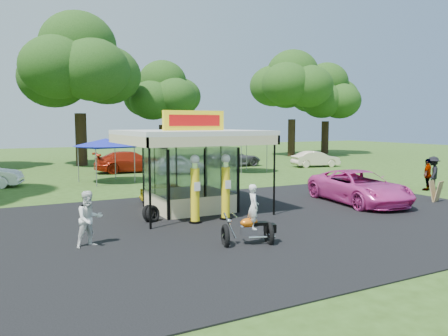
% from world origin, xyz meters
% --- Properties ---
extents(ground, '(120.00, 120.00, 0.00)m').
position_xyz_m(ground, '(0.00, 0.00, 0.00)').
color(ground, '#2F4A17').
rests_on(ground, ground).
extents(asphalt_apron, '(20.00, 14.00, 0.04)m').
position_xyz_m(asphalt_apron, '(0.00, 2.00, 0.02)').
color(asphalt_apron, black).
rests_on(asphalt_apron, ground).
extents(gas_station_kiosk, '(5.40, 5.40, 4.18)m').
position_xyz_m(gas_station_kiosk, '(-2.00, 4.99, 1.78)').
color(gas_station_kiosk, white).
rests_on(gas_station_kiosk, ground).
extents(gas_pump_left, '(0.47, 0.47, 2.54)m').
position_xyz_m(gas_pump_left, '(-2.79, 2.62, 1.22)').
color(gas_pump_left, black).
rests_on(gas_pump_left, ground).
extents(gas_pump_right, '(0.47, 0.47, 2.51)m').
position_xyz_m(gas_pump_right, '(-1.52, 2.65, 1.21)').
color(gas_pump_right, black).
rests_on(gas_pump_right, ground).
extents(motorcycle, '(1.70, 1.14, 1.93)m').
position_xyz_m(motorcycle, '(-2.45, -0.77, 0.75)').
color(motorcycle, black).
rests_on(motorcycle, ground).
extents(spare_tires, '(0.84, 0.74, 0.68)m').
position_xyz_m(spare_tires, '(-4.17, 3.56, 0.33)').
color(spare_tires, black).
rests_on(spare_tires, ground).
extents(a_frame_sign, '(0.61, 0.65, 1.00)m').
position_xyz_m(a_frame_sign, '(8.92, 1.43, 0.51)').
color(a_frame_sign, '#593819').
rests_on(a_frame_sign, ground).
extents(kiosk_car, '(2.82, 1.13, 0.96)m').
position_xyz_m(kiosk_car, '(-2.00, 7.20, 0.48)').
color(kiosk_car, yellow).
rests_on(kiosk_car, ground).
extents(pink_sedan, '(3.27, 5.77, 1.52)m').
position_xyz_m(pink_sedan, '(5.50, 2.85, 0.76)').
color(pink_sedan, '#E03DA0').
rests_on(pink_sedan, ground).
extents(spectator_west, '(0.96, 0.83, 1.69)m').
position_xyz_m(spectator_west, '(-6.80, 1.28, 0.84)').
color(spectator_west, white).
rests_on(spectator_west, ground).
extents(spectator_east_a, '(1.39, 1.26, 1.86)m').
position_xyz_m(spectator_east_a, '(12.20, 4.06, 0.93)').
color(spectator_east_a, black).
rests_on(spectator_east_a, ground).
extents(spectator_east_b, '(1.11, 0.83, 1.76)m').
position_xyz_m(spectator_east_b, '(11.73, 4.05, 0.88)').
color(spectator_east_b, gray).
rests_on(spectator_east_b, ground).
extents(bg_car_b, '(5.54, 2.46, 1.58)m').
position_xyz_m(bg_car_b, '(-0.14, 20.50, 0.79)').
color(bg_car_b, '#AE220D').
rests_on(bg_car_b, ground).
extents(bg_car_c, '(4.49, 3.10, 1.42)m').
position_xyz_m(bg_car_c, '(2.56, 17.71, 0.71)').
color(bg_car_c, '#B4B4B9').
rests_on(bg_car_c, ground).
extents(bg_car_d, '(4.97, 2.34, 1.37)m').
position_xyz_m(bg_car_d, '(8.94, 21.08, 0.69)').
color(bg_car_d, '#504F51').
rests_on(bg_car_d, ground).
extents(bg_car_e, '(4.23, 2.16, 1.33)m').
position_xyz_m(bg_car_e, '(14.90, 17.31, 0.66)').
color(bg_car_e, beige).
rests_on(bg_car_e, ground).
extents(tent_west, '(3.93, 3.93, 2.75)m').
position_xyz_m(tent_west, '(-3.10, 15.55, 2.48)').
color(tent_west, gray).
rests_on(tent_west, ground).
extents(tent_east, '(3.80, 3.80, 2.66)m').
position_xyz_m(tent_east, '(7.47, 16.67, 2.41)').
color(tent_east, gray).
rests_on(tent_east, ground).
extents(oak_far_c, '(10.92, 10.92, 12.87)m').
position_xyz_m(oak_far_c, '(-2.51, 27.76, 8.17)').
color(oak_far_c, black).
rests_on(oak_far_c, ground).
extents(oak_far_d, '(8.25, 8.25, 9.82)m').
position_xyz_m(oak_far_d, '(6.19, 30.94, 6.26)').
color(oak_far_d, black).
rests_on(oak_far_d, ground).
extents(oak_far_e, '(9.68, 9.68, 11.52)m').
position_xyz_m(oak_far_e, '(20.39, 28.20, 7.36)').
color(oak_far_e, black).
rests_on(oak_far_e, ground).
extents(oak_far_f, '(8.92, 8.92, 10.75)m').
position_xyz_m(oak_far_f, '(26.68, 29.90, 6.90)').
color(oak_far_f, black).
rests_on(oak_far_f, ground).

